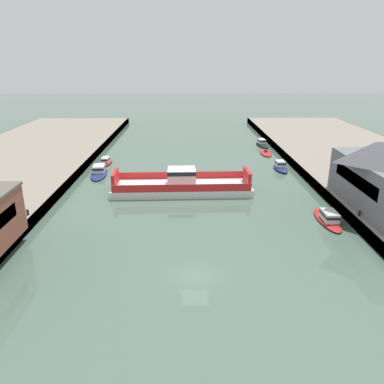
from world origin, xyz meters
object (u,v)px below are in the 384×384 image
object	(u,v)px
moored_boat_near_left	(266,153)
moored_boat_near_right	(328,218)
moored_boat_mid_right	(106,161)
chain_ferry	(182,185)
moored_boat_far_left	(99,171)
moored_boat_mid_left	(262,143)
moored_boat_far_right	(280,167)

from	to	relation	value
moored_boat_near_left	moored_boat_near_right	bearing A→B (deg)	-89.37
moored_boat_mid_right	moored_boat_near_left	bearing A→B (deg)	13.83
chain_ferry	moored_boat_far_left	distance (m)	17.16
moored_boat_mid_left	chain_ferry	bearing A→B (deg)	-119.84
chain_ferry	moored_boat_far_right	bearing A→B (deg)	33.56
moored_boat_mid_left	moored_boat_mid_right	bearing A→B (deg)	-154.58
moored_boat_near_left	moored_boat_mid_left	bearing A→B (deg)	85.21
moored_boat_mid_left	moored_boat_far_right	xyz separation A→B (m)	(-0.52, -20.06, 0.02)
moored_boat_near_left	moored_boat_far_left	size ratio (longest dim) A/B	0.82
moored_boat_near_left	moored_boat_mid_right	size ratio (longest dim) A/B	1.12
moored_boat_near_right	moored_boat_far_left	size ratio (longest dim) A/B	0.91
moored_boat_far_left	moored_boat_mid_left	bearing A→B (deg)	34.59
moored_boat_near_right	moored_boat_mid_right	xyz separation A→B (m)	(-32.59, 27.71, -0.07)
moored_boat_mid_right	chain_ferry	bearing A→B (deg)	-48.01
chain_ferry	moored_boat_mid_left	size ratio (longest dim) A/B	3.01
moored_boat_mid_left	moored_boat_far_left	xyz separation A→B (m)	(-32.67, -22.53, 0.03)
moored_boat_far_right	moored_boat_far_left	bearing A→B (deg)	-175.60
moored_boat_mid_right	moored_boat_far_right	xyz separation A→B (m)	(32.32, -4.45, 0.07)
moored_boat_mid_right	moored_boat_far_left	size ratio (longest dim) A/B	0.73
moored_boat_mid_left	moored_boat_far_left	size ratio (longest dim) A/B	0.84
moored_boat_far_right	moored_boat_near_right	bearing A→B (deg)	-89.35
moored_boat_near_left	moored_boat_far_right	world-z (taller)	moored_boat_far_right
moored_boat_mid_left	moored_boat_mid_right	world-z (taller)	moored_boat_mid_left
chain_ferry	moored_boat_mid_left	distance (m)	36.68
moored_boat_far_left	moored_boat_far_right	size ratio (longest dim) A/B	1.41
moored_boat_near_left	moored_boat_near_right	distance (m)	35.65
moored_boat_near_left	moored_boat_far_right	size ratio (longest dim) A/B	1.16
moored_boat_near_right	moored_boat_far_right	world-z (taller)	moored_boat_far_right
moored_boat_near_right	moored_boat_far_left	bearing A→B (deg)	147.33
moored_boat_near_right	moored_boat_mid_left	xyz separation A→B (m)	(0.25, 43.32, -0.02)
moored_boat_near_left	moored_boat_near_right	world-z (taller)	moored_boat_near_right
moored_boat_near_left	moored_boat_mid_right	distance (m)	33.16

